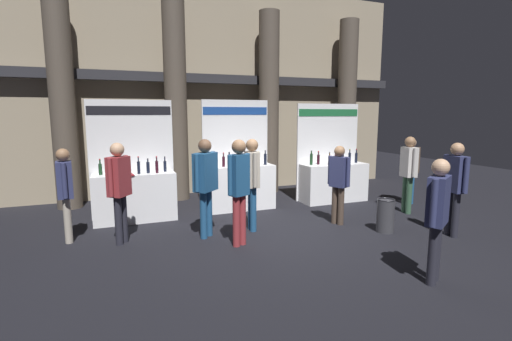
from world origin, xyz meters
TOP-DOWN VIEW (x-y plane):
  - ground_plane at (0.00, 0.00)m, footprint 24.00×24.00m
  - hall_colonnade at (0.00, 4.15)m, footprint 11.17×1.11m
  - exhibitor_booth_0 at (-2.50, 1.96)m, footprint 1.73×0.71m
  - exhibitor_booth_1 at (-0.12, 2.08)m, footprint 1.63×0.66m
  - exhibitor_booth_2 at (2.35, 1.94)m, footprint 1.79×0.66m
  - trash_bin at (1.86, -0.63)m, footprint 0.32×0.32m
  - visitor_0 at (1.31, 0.15)m, footprint 0.32×0.46m
  - visitor_1 at (-0.45, 0.40)m, footprint 0.25×0.49m
  - visitor_2 at (3.93, 0.96)m, footprint 0.51×0.28m
  - visitor_3 at (2.83, -1.26)m, footprint 0.27×0.56m
  - visitor_4 at (-1.37, 0.33)m, footprint 0.50×0.50m
  - visitor_5 at (-0.95, -0.30)m, footprint 0.45×0.31m
  - visitor_6 at (-3.68, 0.96)m, footprint 0.27×0.51m
  - visitor_7 at (3.25, 0.31)m, footprint 0.30×0.50m
  - visitor_8 at (0.98, -2.59)m, footprint 0.53×0.41m
  - visitor_9 at (-2.82, 0.54)m, footprint 0.42×0.44m

SIDE VIEW (x-z plane):
  - ground_plane at x=0.00m, z-range 0.00..0.00m
  - trash_bin at x=1.86m, z-range 0.00..0.64m
  - exhibitor_booth_2 at x=2.35m, z-range -0.63..1.85m
  - exhibitor_booth_0 at x=-2.50m, z-range -0.64..1.88m
  - exhibitor_booth_1 at x=-0.12m, z-range -0.64..1.91m
  - visitor_0 at x=1.31m, z-range 0.13..1.72m
  - visitor_2 at x=3.93m, z-range 0.15..1.78m
  - visitor_6 at x=-3.68m, z-range 0.15..1.80m
  - visitor_8 at x=0.98m, z-range 0.16..1.82m
  - visitor_3 at x=2.83m, z-range 0.17..1.88m
  - visitor_7 at x=3.25m, z-range 0.16..1.89m
  - visitor_1 at x=-0.45m, z-range 0.16..1.92m
  - visitor_9 at x=-2.82m, z-range 0.17..1.92m
  - visitor_5 at x=-0.95m, z-range 0.16..1.97m
  - visitor_4 at x=-1.37m, z-range 0.20..1.99m
  - hall_colonnade at x=0.00m, z-range -0.10..5.66m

